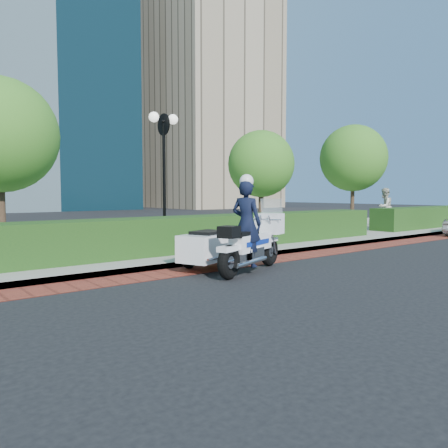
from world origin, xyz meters
TOP-DOWN VIEW (x-y plane):
  - ground at (0.00, 0.00)m, footprint 120.00×120.00m
  - brick_strip at (0.00, 1.50)m, footprint 60.00×1.00m
  - sidewalk at (0.00, 6.00)m, footprint 60.00×8.00m
  - hedge_main at (0.00, 3.60)m, footprint 18.00×1.20m
  - hedge_far at (16.00, 3.60)m, footprint 10.00×1.20m
  - lamppost at (1.00, 5.20)m, footprint 1.02×0.70m
  - tree_c at (6.50, 6.50)m, footprint 2.80×2.80m
  - tree_d at (13.00, 6.50)m, footprint 3.40×3.40m
  - tower_right at (28.00, 38.00)m, footprint 14.00×12.00m
  - police_motorcycle at (0.20, 0.78)m, footprint 2.84×2.09m
  - pedestrian at (13.98, 5.26)m, footprint 0.97×0.76m

SIDE VIEW (x-z plane):
  - ground at x=0.00m, z-range 0.00..0.00m
  - brick_strip at x=0.00m, z-range 0.00..0.01m
  - sidewalk at x=0.00m, z-range 0.00..0.15m
  - hedge_main at x=0.00m, z-range 0.15..1.15m
  - hedge_far at x=16.00m, z-range 0.15..1.15m
  - police_motorcycle at x=0.20m, z-range -0.35..1.89m
  - pedestrian at x=13.98m, z-range 0.15..2.09m
  - lamppost at x=1.00m, z-range 0.85..5.06m
  - tree_c at x=6.50m, z-range 0.90..5.20m
  - tree_d at x=13.00m, z-range 1.03..6.19m
  - tower_right at x=28.00m, z-range 0.00..28.00m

